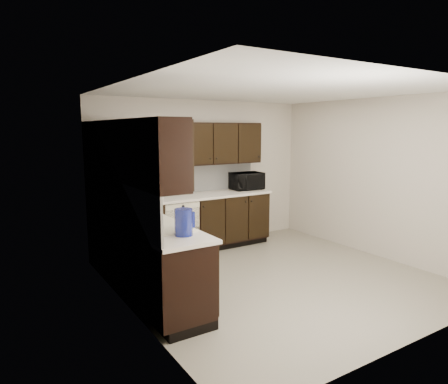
% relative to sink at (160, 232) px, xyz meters
% --- Properties ---
extents(floor, '(4.00, 4.00, 0.00)m').
position_rel_sink_xyz_m(floor, '(1.68, 0.01, -0.88)').
color(floor, gray).
rests_on(floor, ground).
extents(ceiling, '(4.00, 4.00, 0.00)m').
position_rel_sink_xyz_m(ceiling, '(1.68, 0.01, 1.62)').
color(ceiling, white).
rests_on(ceiling, wall_back).
extents(wall_back, '(4.00, 0.02, 2.50)m').
position_rel_sink_xyz_m(wall_back, '(1.68, 2.01, 0.37)').
color(wall_back, '#BBB0A0').
rests_on(wall_back, floor).
extents(wall_left, '(0.02, 4.00, 2.50)m').
position_rel_sink_xyz_m(wall_left, '(-0.32, 0.01, 0.37)').
color(wall_left, '#BBB0A0').
rests_on(wall_left, floor).
extents(wall_right, '(0.02, 4.00, 2.50)m').
position_rel_sink_xyz_m(wall_right, '(3.68, 0.01, 0.37)').
color(wall_right, '#BBB0A0').
rests_on(wall_right, floor).
extents(wall_front, '(4.00, 0.02, 2.50)m').
position_rel_sink_xyz_m(wall_front, '(1.68, -1.99, 0.37)').
color(wall_front, '#BBB0A0').
rests_on(wall_front, floor).
extents(lower_cabinets, '(3.00, 2.80, 0.90)m').
position_rel_sink_xyz_m(lower_cabinets, '(0.67, 1.12, -0.47)').
color(lower_cabinets, black).
rests_on(lower_cabinets, floor).
extents(countertop, '(3.03, 2.83, 0.04)m').
position_rel_sink_xyz_m(countertop, '(0.67, 1.12, 0.04)').
color(countertop, silver).
rests_on(countertop, lower_cabinets).
extents(backsplash, '(3.00, 2.80, 0.48)m').
position_rel_sink_xyz_m(backsplash, '(0.46, 1.33, 0.30)').
color(backsplash, silver).
rests_on(backsplash, countertop).
extents(upper_cabinets, '(3.00, 2.80, 0.70)m').
position_rel_sink_xyz_m(upper_cabinets, '(0.58, 1.22, 0.89)').
color(upper_cabinets, black).
rests_on(upper_cabinets, wall_back).
extents(dishwasher, '(0.58, 0.04, 0.78)m').
position_rel_sink_xyz_m(dishwasher, '(0.98, 1.42, -0.33)').
color(dishwasher, beige).
rests_on(dishwasher, lower_cabinets).
extents(sink, '(0.54, 0.82, 0.42)m').
position_rel_sink_xyz_m(sink, '(0.00, 0.00, 0.00)').
color(sink, beige).
rests_on(sink, countertop).
extents(microwave, '(0.58, 0.41, 0.31)m').
position_rel_sink_xyz_m(microwave, '(2.43, 1.76, 0.21)').
color(microwave, black).
rests_on(microwave, countertop).
extents(soap_bottle_a, '(0.12, 0.12, 0.20)m').
position_rel_sink_xyz_m(soap_bottle_a, '(0.18, -0.31, 0.16)').
color(soap_bottle_a, gray).
rests_on(soap_bottle_a, countertop).
extents(soap_bottle_b, '(0.10, 0.10, 0.25)m').
position_rel_sink_xyz_m(soap_bottle_b, '(-0.16, 1.30, 0.18)').
color(soap_bottle_b, gray).
rests_on(soap_bottle_b, countertop).
extents(toaster_oven, '(0.46, 0.40, 0.24)m').
position_rel_sink_xyz_m(toaster_oven, '(0.59, 1.79, 0.18)').
color(toaster_oven, silver).
rests_on(toaster_oven, countertop).
extents(storage_bin, '(0.47, 0.37, 0.18)m').
position_rel_sink_xyz_m(storage_bin, '(0.06, 1.36, 0.15)').
color(storage_bin, silver).
rests_on(storage_bin, countertop).
extents(blue_pitcher, '(0.19, 0.19, 0.28)m').
position_rel_sink_xyz_m(blue_pitcher, '(0.07, -0.46, 0.20)').
color(blue_pitcher, navy).
rests_on(blue_pitcher, countertop).
extents(teal_tumbler, '(0.08, 0.08, 0.18)m').
position_rel_sink_xyz_m(teal_tumbler, '(0.20, 1.00, 0.15)').
color(teal_tumbler, '#0D9783').
rests_on(teal_tumbler, countertop).
extents(paper_towel_roll, '(0.17, 0.17, 0.34)m').
position_rel_sink_xyz_m(paper_towel_roll, '(0.11, 0.77, 0.23)').
color(paper_towel_roll, white).
rests_on(paper_towel_roll, countertop).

